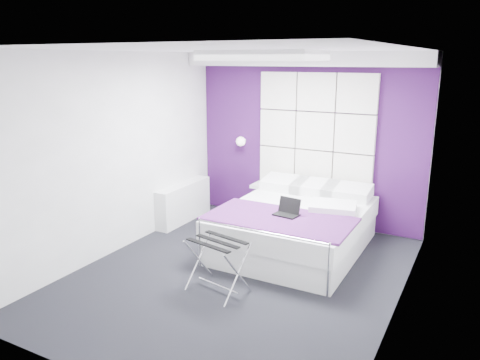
% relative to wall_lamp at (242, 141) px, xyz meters
% --- Properties ---
extents(floor, '(4.40, 4.40, 0.00)m').
position_rel_wall_lamp_xyz_m(floor, '(1.05, -2.06, -1.22)').
color(floor, black).
rests_on(floor, ground).
extents(ceiling, '(4.40, 4.40, 0.00)m').
position_rel_wall_lamp_xyz_m(ceiling, '(1.05, -2.06, 1.38)').
color(ceiling, white).
rests_on(ceiling, wall_back).
extents(wall_back, '(3.60, 0.00, 3.60)m').
position_rel_wall_lamp_xyz_m(wall_back, '(1.05, 0.14, 0.08)').
color(wall_back, silver).
rests_on(wall_back, floor).
extents(wall_left, '(0.00, 4.40, 4.40)m').
position_rel_wall_lamp_xyz_m(wall_left, '(-0.75, -2.06, 0.08)').
color(wall_left, silver).
rests_on(wall_left, floor).
extents(wall_right, '(0.00, 4.40, 4.40)m').
position_rel_wall_lamp_xyz_m(wall_right, '(2.85, -2.06, 0.08)').
color(wall_right, silver).
rests_on(wall_right, floor).
extents(accent_wall, '(3.58, 0.02, 2.58)m').
position_rel_wall_lamp_xyz_m(accent_wall, '(1.05, 0.13, 0.08)').
color(accent_wall, '#391047').
rests_on(accent_wall, wall_back).
extents(soffit, '(3.58, 0.50, 0.20)m').
position_rel_wall_lamp_xyz_m(soffit, '(1.05, -0.11, 1.28)').
color(soffit, white).
rests_on(soffit, wall_back).
extents(headboard, '(1.80, 0.08, 2.30)m').
position_rel_wall_lamp_xyz_m(headboard, '(1.20, 0.08, -0.05)').
color(headboard, silver).
rests_on(headboard, wall_back).
extents(skylight, '(1.36, 0.86, 0.12)m').
position_rel_wall_lamp_xyz_m(skylight, '(1.05, -1.46, 1.33)').
color(skylight, white).
rests_on(skylight, ceiling).
extents(wall_lamp, '(0.15, 0.15, 0.15)m').
position_rel_wall_lamp_xyz_m(wall_lamp, '(0.00, 0.00, 0.00)').
color(wall_lamp, white).
rests_on(wall_lamp, wall_back).
extents(radiator, '(0.22, 1.20, 0.60)m').
position_rel_wall_lamp_xyz_m(radiator, '(-0.64, -0.76, -0.92)').
color(radiator, white).
rests_on(radiator, floor).
extents(bed, '(1.79, 2.16, 0.76)m').
position_rel_wall_lamp_xyz_m(bed, '(1.34, -1.00, -0.90)').
color(bed, white).
rests_on(bed, floor).
extents(nightstand, '(0.44, 0.34, 0.05)m').
position_rel_wall_lamp_xyz_m(nightstand, '(0.47, -0.04, -0.68)').
color(nightstand, white).
rests_on(nightstand, wall_back).
extents(luggage_rack, '(0.60, 0.44, 0.59)m').
position_rel_wall_lamp_xyz_m(luggage_rack, '(1.04, -2.51, -0.92)').
color(luggage_rack, silver).
rests_on(luggage_rack, floor).
extents(laptop, '(0.30, 0.21, 0.22)m').
position_rel_wall_lamp_xyz_m(laptop, '(1.39, -1.39, -0.56)').
color(laptop, black).
rests_on(laptop, bed).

